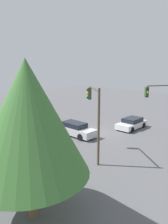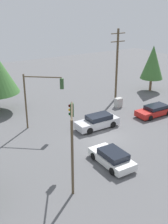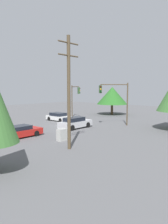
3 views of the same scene
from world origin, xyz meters
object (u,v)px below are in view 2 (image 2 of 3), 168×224
sedan_silver (97,122)px  traffic_signal_main (40,92)px  sedan_white (112,157)px  electrical_cabinet (118,103)px  traffic_signal_cross (72,133)px  sedan_red (155,110)px

sedan_silver → traffic_signal_main: size_ratio=0.81×
sedan_white → electrical_cabinet: size_ratio=3.59×
electrical_cabinet → traffic_signal_main: bearing=4.4°
traffic_signal_main → traffic_signal_cross: size_ratio=1.04×
traffic_signal_main → electrical_cabinet: (-10.80, -0.83, -3.45)m
sedan_white → traffic_signal_cross: (3.78, 0.09, 3.29)m
sedan_white → electrical_cabinet: (-8.77, -10.19, -0.02)m
traffic_signal_cross → sedan_silver: bearing=-16.2°
sedan_red → electrical_cabinet: sedan_red is taller
sedan_silver → traffic_signal_main: traffic_signal_main is taller
traffic_signal_cross → electrical_cabinet: 16.56m
sedan_silver → traffic_signal_main: bearing=60.4°
sedan_white → sedan_silver: size_ratio=0.90×
sedan_white → traffic_signal_cross: size_ratio=0.76×
sedan_white → sedan_silver: 7.16m
sedan_red → traffic_signal_cross: size_ratio=0.83×
sedan_silver → electrical_cabinet: (-5.76, -3.70, -0.10)m
sedan_red → traffic_signal_cross: traffic_signal_cross is taller
traffic_signal_main → sedan_red: bearing=22.5°
sedan_white → electrical_cabinet: sedan_white is taller
traffic_signal_cross → traffic_signal_main: bearing=19.2°
sedan_white → sedan_red: (-10.67, -5.78, -0.01)m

